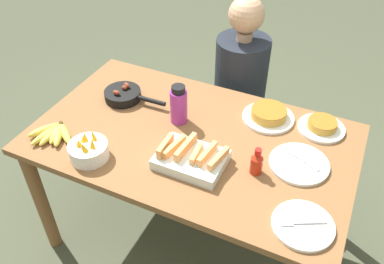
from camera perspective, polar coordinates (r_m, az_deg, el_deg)
name	(u,v)px	position (r m, az deg, el deg)	size (l,w,h in m)	color
ground_plane	(192,233)	(2.53, 0.00, -14.05)	(14.00, 14.00, 0.00)	#474C38
dining_table	(192,153)	(2.03, 0.00, -2.94)	(1.54, 0.91, 0.78)	brown
banana_bunch	(54,133)	(2.06, -18.83, -0.15)	(0.24, 0.20, 0.04)	gold
melon_tray	(191,158)	(1.80, -0.19, -3.64)	(0.30, 0.22, 0.10)	silver
skillet	(124,95)	(2.21, -9.53, 5.16)	(0.35, 0.19, 0.08)	black
frittata_plate_center	(322,126)	(2.08, 17.74, 0.79)	(0.23, 0.23, 0.05)	white
frittata_plate_side	(269,115)	(2.08, 10.69, 2.38)	(0.26, 0.26, 0.06)	white
empty_plate_near_front	(303,225)	(1.64, 15.30, -12.49)	(0.24, 0.24, 0.02)	white
empty_plate_far_left	(299,164)	(1.87, 14.79, -4.33)	(0.27, 0.27, 0.02)	white
fruit_bowl_mango	(88,150)	(1.88, -14.33, -2.46)	(0.18, 0.18, 0.13)	white
water_bottle	(179,105)	(1.99, -1.88, 3.81)	(0.09, 0.09, 0.21)	#992D89
hot_sauce_bottle	(257,162)	(1.76, 9.06, -4.23)	(0.05, 0.05, 0.13)	#B72814
person_figure	(238,105)	(2.62, 6.51, 3.76)	(0.35, 0.35, 1.22)	black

